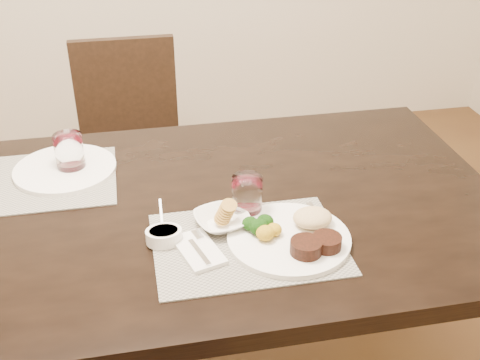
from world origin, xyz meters
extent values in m
cube|color=black|center=(0.00, 0.00, 0.72)|extent=(2.00, 1.00, 0.05)
cube|color=black|center=(0.92, 0.42, 0.35)|extent=(0.08, 0.08, 0.70)
cube|color=black|center=(0.00, 0.85, 0.43)|extent=(0.42, 0.42, 0.04)
cube|color=black|center=(-0.18, 0.67, 0.21)|extent=(0.04, 0.04, 0.41)
cube|color=black|center=(0.18, 0.67, 0.21)|extent=(0.04, 0.04, 0.41)
cube|color=black|center=(-0.18, 1.03, 0.21)|extent=(0.04, 0.04, 0.41)
cube|color=black|center=(0.18, 1.03, 0.21)|extent=(0.04, 0.04, 0.41)
cube|color=black|center=(0.00, 1.04, 0.68)|extent=(0.42, 0.04, 0.45)
cube|color=gray|center=(0.26, -0.20, 0.75)|extent=(0.46, 0.34, 0.00)
cube|color=gray|center=(-0.28, 0.21, 0.75)|extent=(0.46, 0.34, 0.00)
cylinder|color=white|center=(0.36, -0.21, 0.76)|extent=(0.30, 0.30, 0.01)
cylinder|color=black|center=(0.38, -0.28, 0.78)|extent=(0.08, 0.08, 0.03)
cylinder|color=black|center=(0.44, -0.27, 0.78)|extent=(0.07, 0.07, 0.03)
ellipsoid|color=#D5B380|center=(0.43, -0.18, 0.79)|extent=(0.10, 0.08, 0.04)
ellipsoid|color=#143B0B|center=(0.29, -0.19, 0.79)|extent=(0.05, 0.05, 0.04)
ellipsoid|color=#B49217|center=(0.30, -0.21, 0.79)|extent=(0.05, 0.05, 0.04)
cube|color=silver|center=(0.14, -0.22, 0.76)|extent=(0.12, 0.17, 0.01)
cube|color=silver|center=(0.14, -0.23, 0.77)|extent=(0.04, 0.11, 0.00)
cube|color=silver|center=(0.14, -0.16, 0.77)|extent=(0.03, 0.04, 0.00)
cube|color=silver|center=(0.46, -0.13, 0.76)|extent=(0.02, 0.13, 0.00)
cube|color=black|center=(0.46, -0.23, 0.76)|extent=(0.02, 0.09, 0.01)
imported|color=white|center=(0.21, -0.12, 0.77)|extent=(0.16, 0.16, 0.03)
cylinder|color=#A67D34|center=(0.21, -0.12, 0.79)|extent=(0.04, 0.05, 0.04)
cylinder|color=white|center=(0.06, -0.16, 0.77)|extent=(0.09, 0.09, 0.03)
cylinder|color=#0C360E|center=(0.06, -0.16, 0.78)|extent=(0.07, 0.07, 0.01)
cube|color=silver|center=(0.06, -0.10, 0.80)|extent=(0.01, 0.06, 0.04)
cylinder|color=white|center=(0.28, -0.07, 0.81)|extent=(0.08, 0.08, 0.11)
cylinder|color=#37050B|center=(0.28, -0.07, 0.77)|extent=(0.07, 0.07, 0.03)
cylinder|color=white|center=(-0.20, 0.25, 0.76)|extent=(0.30, 0.30, 0.01)
cylinder|color=white|center=(-0.18, 0.25, 0.81)|extent=(0.08, 0.08, 0.12)
cylinder|color=#37050B|center=(-0.18, 0.25, 0.77)|extent=(0.07, 0.07, 0.03)
camera|label=1|loc=(0.01, -1.36, 1.64)|focal=45.00mm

